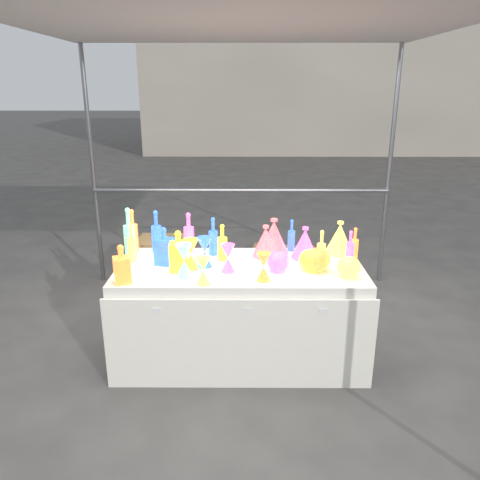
{
  "coord_description": "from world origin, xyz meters",
  "views": [
    {
      "loc": [
        0.02,
        -3.21,
        2.0
      ],
      "look_at": [
        0.0,
        0.0,
        0.95
      ],
      "focal_mm": 35.0,
      "sensor_mm": 36.0,
      "label": 1
    }
  ],
  "objects_px": {
    "cardboard_box_closed": "(166,257)",
    "decanter_0": "(179,251)",
    "hourglass_0": "(264,267)",
    "lampshade_0": "(266,241)",
    "display_table": "(240,312)",
    "bottle_0": "(130,240)",
    "globe_0": "(311,261)"
  },
  "relations": [
    {
      "from": "bottle_0",
      "to": "globe_0",
      "type": "relative_size",
      "value": 1.55
    },
    {
      "from": "hourglass_0",
      "to": "lampshade_0",
      "type": "bearing_deg",
      "value": 85.78
    },
    {
      "from": "decanter_0",
      "to": "hourglass_0",
      "type": "relative_size",
      "value": 1.5
    },
    {
      "from": "hourglass_0",
      "to": "globe_0",
      "type": "height_order",
      "value": "hourglass_0"
    },
    {
      "from": "globe_0",
      "to": "lampshade_0",
      "type": "height_order",
      "value": "lampshade_0"
    },
    {
      "from": "globe_0",
      "to": "display_table",
      "type": "bearing_deg",
      "value": 171.16
    },
    {
      "from": "cardboard_box_closed",
      "to": "bottle_0",
      "type": "distance_m",
      "value": 1.57
    },
    {
      "from": "decanter_0",
      "to": "globe_0",
      "type": "bearing_deg",
      "value": -3.22
    },
    {
      "from": "cardboard_box_closed",
      "to": "decanter_0",
      "type": "xyz_separation_m",
      "value": [
        0.39,
        -1.71,
        0.68
      ]
    },
    {
      "from": "cardboard_box_closed",
      "to": "bottle_0",
      "type": "bearing_deg",
      "value": -88.65
    },
    {
      "from": "hourglass_0",
      "to": "lampshade_0",
      "type": "distance_m",
      "value": 0.49
    },
    {
      "from": "cardboard_box_closed",
      "to": "hourglass_0",
      "type": "bearing_deg",
      "value": -60.12
    },
    {
      "from": "display_table",
      "to": "cardboard_box_closed",
      "type": "xyz_separation_m",
      "value": [
        -0.83,
        1.63,
        -0.16
      ]
    },
    {
      "from": "display_table",
      "to": "hourglass_0",
      "type": "height_order",
      "value": "hourglass_0"
    },
    {
      "from": "display_table",
      "to": "bottle_0",
      "type": "height_order",
      "value": "bottle_0"
    },
    {
      "from": "lampshade_0",
      "to": "bottle_0",
      "type": "bearing_deg",
      "value": 176.29
    },
    {
      "from": "cardboard_box_closed",
      "to": "decanter_0",
      "type": "relative_size",
      "value": 2.0
    },
    {
      "from": "hourglass_0",
      "to": "lampshade_0",
      "type": "height_order",
      "value": "lampshade_0"
    },
    {
      "from": "cardboard_box_closed",
      "to": "hourglass_0",
      "type": "relative_size",
      "value": 3.0
    },
    {
      "from": "display_table",
      "to": "lampshade_0",
      "type": "relative_size",
      "value": 7.43
    },
    {
      "from": "cardboard_box_closed",
      "to": "hourglass_0",
      "type": "height_order",
      "value": "hourglass_0"
    },
    {
      "from": "display_table",
      "to": "lampshade_0",
      "type": "xyz_separation_m",
      "value": [
        0.2,
        0.22,
        0.5
      ]
    },
    {
      "from": "display_table",
      "to": "lampshade_0",
      "type": "height_order",
      "value": "lampshade_0"
    },
    {
      "from": "cardboard_box_closed",
      "to": "display_table",
      "type": "bearing_deg",
      "value": -60.79
    },
    {
      "from": "display_table",
      "to": "cardboard_box_closed",
      "type": "distance_m",
      "value": 1.83
    },
    {
      "from": "bottle_0",
      "to": "globe_0",
      "type": "xyz_separation_m",
      "value": [
        1.36,
        -0.29,
        -0.07
      ]
    },
    {
      "from": "hourglass_0",
      "to": "cardboard_box_closed",
      "type": "bearing_deg",
      "value": 117.58
    },
    {
      "from": "lampshade_0",
      "to": "globe_0",
      "type": "bearing_deg",
      "value": -48.46
    },
    {
      "from": "display_table",
      "to": "bottle_0",
      "type": "relative_size",
      "value": 6.79
    },
    {
      "from": "cardboard_box_closed",
      "to": "globe_0",
      "type": "xyz_separation_m",
      "value": [
        1.33,
        -1.71,
        0.6
      ]
    },
    {
      "from": "display_table",
      "to": "bottle_0",
      "type": "distance_m",
      "value": 1.01
    },
    {
      "from": "bottle_0",
      "to": "lampshade_0",
      "type": "height_order",
      "value": "bottle_0"
    }
  ]
}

